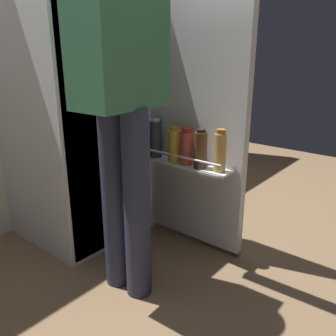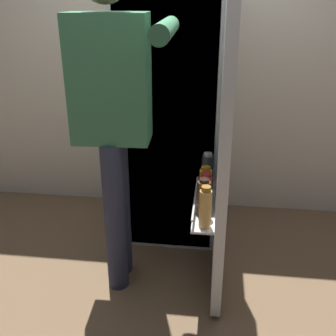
% 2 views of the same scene
% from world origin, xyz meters
% --- Properties ---
extents(ground_plane, '(5.55, 5.55, 0.00)m').
position_xyz_m(ground_plane, '(0.00, 0.00, 0.00)').
color(ground_plane, brown).
extents(kitchen_wall, '(4.40, 0.10, 2.42)m').
position_xyz_m(kitchen_wall, '(0.00, 0.95, 1.21)').
color(kitchen_wall, silver).
rests_on(kitchen_wall, ground_plane).
extents(refrigerator, '(0.69, 1.29, 1.72)m').
position_xyz_m(refrigerator, '(0.03, 0.52, 0.86)').
color(refrigerator, silver).
rests_on(refrigerator, ground_plane).
extents(person, '(0.56, 0.71, 1.77)m').
position_xyz_m(person, '(-0.22, -0.09, 1.07)').
color(person, '#2D334C').
rests_on(person, ground_plane).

